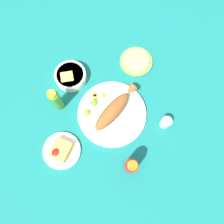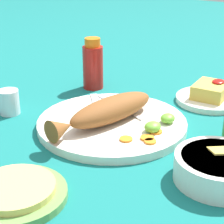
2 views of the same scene
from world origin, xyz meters
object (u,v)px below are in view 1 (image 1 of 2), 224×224
main_plate (112,114)px  fork_far (112,131)px  salt_cup (165,123)px  tortilla_plate (135,61)px  hot_sauce_bottle_red (131,166)px  guacamole_bowl (71,76)px  fried_fish (114,109)px  side_plate_fries (62,151)px  fork_near (121,128)px  hot_sauce_bottle_green (56,100)px

main_plate → fork_far: (0.08, 0.03, 0.01)m
salt_cup → tortilla_plate: bearing=-134.7°
hot_sauce_bottle_red → guacamole_bowl: (-0.29, -0.45, -0.04)m
main_plate → fork_far: bearing=23.2°
fried_fish → side_plate_fries: bearing=-12.2°
side_plate_fries → guacamole_bowl: (-0.35, -0.13, 0.02)m
salt_cup → fork_near: bearing=-59.6°
fork_near → hot_sauce_bottle_red: size_ratio=1.05×
hot_sauce_bottle_red → side_plate_fries: 0.33m
main_plate → salt_cup: bearing=102.9°
hot_sauce_bottle_green → guacamole_bowl: (-0.16, -0.01, -0.05)m
fried_fish → tortilla_plate: bearing=-162.7°
fork_far → side_plate_fries: 0.25m
fried_fish → side_plate_fries: size_ratio=1.64×
main_plate → hot_sauce_bottle_green: 0.28m
fork_near → tortilla_plate: fork_near is taller
fork_near → hot_sauce_bottle_green: bearing=-127.0°
tortilla_plate → side_plate_fries: bearing=-13.5°
hot_sauce_bottle_red → hot_sauce_bottle_green: 0.46m
fork_far → tortilla_plate: size_ratio=0.98×
hot_sauce_bottle_red → salt_cup: 0.27m
salt_cup → side_plate_fries: 0.51m
fork_near → tortilla_plate: bearing=151.9°
side_plate_fries → salt_cup: bearing=128.8°
fork_near → main_plate: bearing=-164.8°
hot_sauce_bottle_green → tortilla_plate: bearing=146.2°
hot_sauce_bottle_red → salt_cup: (-0.26, 0.08, -0.04)m
hot_sauce_bottle_green → fork_far: bearing=86.8°
main_plate → fried_fish: size_ratio=1.16×
hot_sauce_bottle_green → guacamole_bowl: hot_sauce_bottle_green is taller
tortilla_plate → salt_cup: bearing=45.3°
hot_sauce_bottle_green → salt_cup: hot_sauce_bottle_green is taller
hot_sauce_bottle_red → hot_sauce_bottle_green: (-0.13, -0.44, 0.01)m
hot_sauce_bottle_red → fork_near: bearing=-143.9°
salt_cup → tortilla_plate: (-0.26, -0.26, -0.02)m
main_plate → side_plate_fries: 0.30m
salt_cup → tortilla_plate: 0.37m
hot_sauce_bottle_green → guacamole_bowl: size_ratio=1.07×
main_plate → guacamole_bowl: guacamole_bowl is taller
fork_near → fried_fish: bearing=-174.4°
fried_fish → fork_far: bearing=33.1°
guacamole_bowl → side_plate_fries: bearing=20.2°
side_plate_fries → main_plate: bearing=151.4°
fork_near → fork_far: same height
fried_fish → fork_near: size_ratio=1.92×
fried_fish → salt_cup: 0.26m
main_plate → salt_cup: salt_cup is taller
guacamole_bowl → fork_far: bearing=60.8°
fork_far → side_plate_fries: (0.18, -0.18, -0.01)m
fork_far → salt_cup: (-0.14, 0.22, 0.01)m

